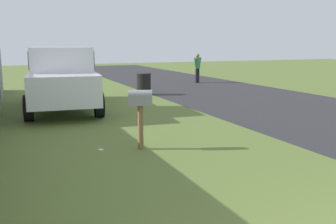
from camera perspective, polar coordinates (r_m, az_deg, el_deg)
mailbox at (r=7.66m, az=-4.31°, el=1.50°), size 0.34×0.52×1.26m
pickup_truck at (r=12.85m, az=-16.09°, el=5.22°), size 5.78×2.69×2.09m
trash_bin at (r=16.16m, az=-3.77°, el=4.35°), size 0.64×0.64×0.94m
pedestrian at (r=21.25m, az=4.57°, el=7.10°), size 0.30×0.55×1.65m
litter_wrapper_midfield_a at (r=7.94m, az=-10.32°, el=-5.69°), size 0.14×0.13×0.01m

